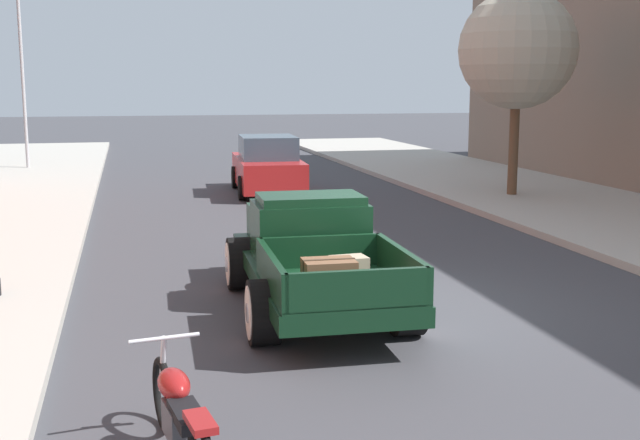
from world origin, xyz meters
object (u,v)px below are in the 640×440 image
flagpole (25,6)px  street_tree_second (517,50)px  car_background_red (268,167)px  motorcycle_parked (180,413)px  hotrod_truck_dark_green (311,253)px

flagpole → street_tree_second: bearing=-38.1°
car_background_red → motorcycle_parked: bearing=-102.3°
street_tree_second → flagpole: bearing=141.9°
car_background_red → flagpole: (-7.14, 7.66, 5.00)m
hotrod_truck_dark_green → flagpole: 20.83m
motorcycle_parked → hotrod_truck_dark_green: bearing=64.4°
motorcycle_parked → street_tree_second: (9.75, 13.35, 3.53)m
hotrod_truck_dark_green → car_background_red: size_ratio=1.13×
car_background_red → flagpole: size_ratio=0.48×
hotrod_truck_dark_green → street_tree_second: 12.17m
motorcycle_parked → flagpole: flagpole is taller
flagpole → street_tree_second: flagpole is taller
hotrod_truck_dark_green → flagpole: flagpole is taller
street_tree_second → motorcycle_parked: bearing=-126.1°
street_tree_second → hotrod_truck_dark_green: bearing=-130.6°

